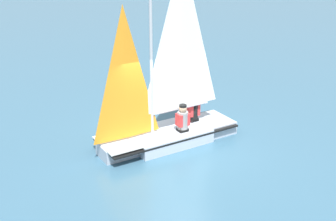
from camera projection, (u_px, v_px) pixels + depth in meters
name	position (u px, v px, depth m)	size (l,w,h in m)	color
ground_plane	(168.00, 142.00, 12.10)	(260.00, 260.00, 0.00)	#38607A
sailboat_main	(168.00, 117.00, 11.80)	(4.25, 2.83, 5.29)	#B2BCCC
sailor_helm	(183.00, 123.00, 11.80)	(0.41, 0.39, 1.16)	black
sailor_crew	(193.00, 113.00, 12.49)	(0.41, 0.39, 1.16)	black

